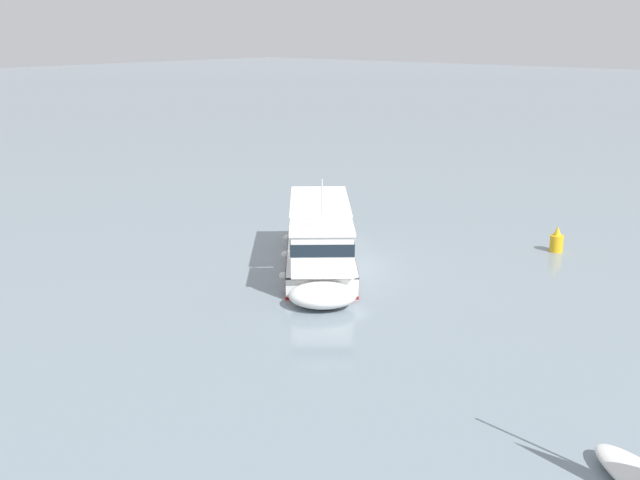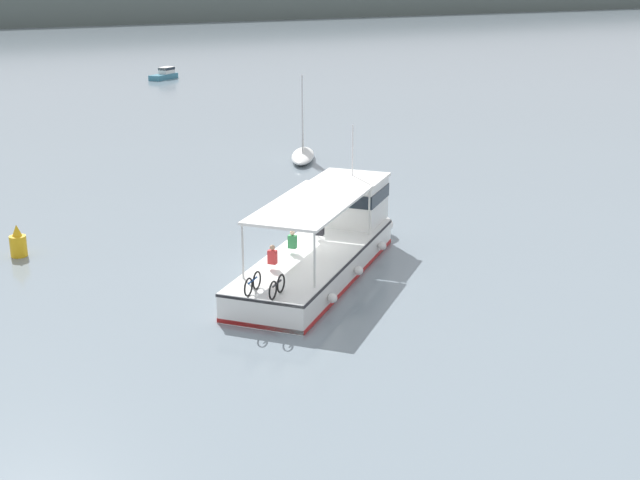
% 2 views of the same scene
% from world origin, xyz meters
% --- Properties ---
extents(ground_plane, '(400.00, 400.00, 0.00)m').
position_xyz_m(ground_plane, '(0.00, 0.00, 0.00)').
color(ground_plane, gray).
extents(ferry_main, '(11.56, 10.75, 5.32)m').
position_xyz_m(ferry_main, '(1.28, -0.08, 1.02)').
color(ferry_main, white).
rests_on(ferry_main, ground).
extents(motorboat_far_right, '(3.70, 3.11, 1.26)m').
position_xyz_m(motorboat_far_right, '(15.21, 61.83, 0.54)').
color(motorboat_far_right, teal).
rests_on(motorboat_far_right, ground).
extents(sailboat_horizon_west, '(3.66, 4.84, 5.40)m').
position_xyz_m(sailboat_horizon_west, '(9.58, 18.30, 0.54)').
color(sailboat_horizon_west, white).
rests_on(sailboat_horizon_west, ground).
extents(channel_buoy, '(0.70, 0.70, 1.40)m').
position_xyz_m(channel_buoy, '(-9.73, 7.22, 0.57)').
color(channel_buoy, gold).
rests_on(channel_buoy, ground).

